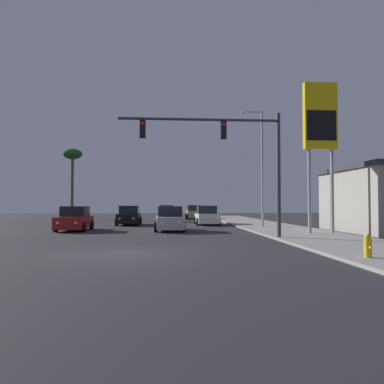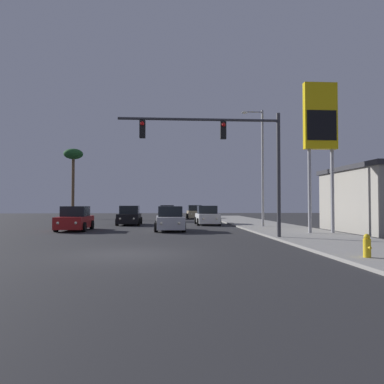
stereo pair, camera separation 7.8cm
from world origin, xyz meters
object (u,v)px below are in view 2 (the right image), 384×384
Objects in this scene: car_grey at (167,213)px; car_red at (75,219)px; palm_tree_far at (73,158)px; street_lamp at (261,162)px; fire_hydrant at (367,246)px; car_black at (130,216)px; gas_station_sign at (320,124)px; car_white at (207,216)px; traffic_light_mast at (232,147)px; car_silver at (170,220)px; car_tan at (195,213)px.

car_grey is 1.00× the size of car_red.
car_grey is at bearing -10.29° from palm_tree_far.
palm_tree_far reaches higher than car_grey.
street_lamp is 11.84× the size of fire_hydrant.
car_black is at bearing 155.78° from street_lamp.
car_white is at bearing 116.68° from gas_station_sign.
gas_station_sign is (1.91, -6.70, 1.50)m from street_lamp.
traffic_light_mast is (6.60, -13.93, 4.02)m from car_black.
gas_station_sign is at bearing 111.09° from car_grey.
palm_tree_far reaches higher than fire_hydrant.
car_white is at bearing -117.08° from car_silver.
car_black is 0.48× the size of street_lamp.
traffic_light_mast is at bearing 113.88° from car_silver.
car_red and car_silver have the same top height.
car_black is at bearing -66.65° from car_silver.
car_white is 0.51× the size of traffic_light_mast.
street_lamp reaches higher than palm_tree_far.
car_grey is at bearing 112.42° from street_lamp.
gas_station_sign is at bearing 23.23° from traffic_light_mast.
car_red is 0.49× the size of palm_tree_far.
car_red is 0.48× the size of gas_station_sign.
street_lamp reaches higher than car_grey.
car_silver and car_white have the same top height.
car_grey is 0.48× the size of gas_station_sign.
gas_station_sign is at bearing 103.23° from car_tan.
car_tan is at bearing -100.89° from car_silver.
traffic_light_mast is 6.60m from gas_station_sign.
car_red is 22.16m from car_tan.
car_tan is 0.51× the size of traffic_light_mast.
car_red reaches higher than fire_hydrant.
gas_station_sign reaches higher than traffic_light_mast.
gas_station_sign is at bearing 116.64° from car_white.
car_tan is (9.85, 19.85, 0.00)m from car_red.
car_grey is 0.49× the size of palm_tree_far.
gas_station_sign is (15.52, -4.73, 5.86)m from car_red.
car_red is at bearing 63.86° from car_tan.
traffic_light_mast reaches higher than car_black.
car_silver is at bearing -61.68° from palm_tree_far.
car_silver is at bearing 64.64° from car_white.
palm_tree_far is at bearing 116.64° from fire_hydrant.
car_tan is at bearing 102.99° from gas_station_sign.
car_tan is 5.68× the size of fire_hydrant.
car_silver is 20.79m from car_tan.
street_lamp is 1.00× the size of gas_station_sign.
car_red is at bearing -171.76° from street_lamp.
fire_hydrant is at bearing -105.38° from gas_station_sign.
street_lamp is (3.70, -4.46, 4.36)m from car_white.
traffic_light_mast reaches higher than car_silver.
car_white is at bearing 177.63° from car_black.
car_white is 0.48× the size of street_lamp.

